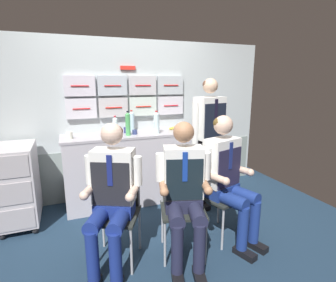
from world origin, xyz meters
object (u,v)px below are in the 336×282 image
Objects in this scene: folding_chair_left at (118,202)px; crew_member_center at (184,187)px; sparkling_bottle_green at (157,123)px; folding_chair_right at (215,186)px; service_trolley at (18,183)px; paper_cup_tan at (177,129)px; crew_member_left at (112,191)px; snack_banana at (173,128)px; crew_member_standing at (209,133)px; folding_chair_center at (182,197)px; crew_member_right at (228,174)px.

crew_member_center is at bearing -26.84° from folding_chair_left.
folding_chair_right is at bearing -70.98° from sparkling_bottle_green.
service_trolley is 11.16× the size of paper_cup_tan.
crew_member_left is at bearing -116.21° from folding_chair_left.
crew_member_left is at bearing -130.14° from snack_banana.
folding_chair_left is at bearing -131.58° from snack_banana.
snack_banana is (-0.25, 0.56, -0.01)m from crew_member_standing.
service_trolley is 2.17m from folding_chair_right.
crew_member_left is (0.87, -1.08, 0.21)m from service_trolley.
service_trolley is 1.08× the size of folding_chair_center.
service_trolley is at bearing 135.03° from folding_chair_left.
folding_chair_left is 1.47m from crew_member_standing.
sparkling_bottle_green is (1.64, 0.00, 0.59)m from service_trolley.
folding_chair_left is 1.00× the size of folding_chair_right.
crew_member_right is at bearing -84.83° from paper_cup_tan.
folding_chair_center is 1.00× the size of folding_chair_right.
folding_chair_left is at bearing -155.12° from crew_member_standing.
crew_member_left is 1.49× the size of folding_chair_center.
service_trolley is at bearing 171.09° from crew_member_standing.
folding_chair_center is at bearing 2.12° from crew_member_left.
crew_member_left is 7.37× the size of snack_banana.
service_trolley is at bearing -179.87° from sparkling_bottle_green.
folding_chair_center is at bearing -108.83° from snack_banana.
sparkling_bottle_green is at bearing 83.79° from folding_chair_center.
service_trolley is at bearing 140.71° from crew_member_center.
sparkling_bottle_green is at bearing 174.49° from paper_cup_tan.
folding_chair_left is at bearing 153.16° from crew_member_center.
crew_member_right is 15.51× the size of paper_cup_tan.
service_trolley is 0.73× the size of crew_member_center.
crew_member_standing reaches higher than folding_chair_center.
crew_member_left is 1.71m from snack_banana.
crew_member_center is at bearing -149.79° from folding_chair_right.
sparkling_bottle_green is (-0.57, 0.35, 0.11)m from crew_member_standing.
crew_member_standing reaches higher than crew_member_center.
crew_member_left reaches higher than service_trolley.
sparkling_bottle_green is (-0.37, 1.09, 0.37)m from crew_member_right.
crew_member_standing is at bearing 46.04° from folding_chair_center.
sparkling_bottle_green is at bearing 0.13° from service_trolley.
sparkling_bottle_green is at bearing -146.44° from snack_banana.
crew_member_right is (1.14, -0.00, 0.01)m from crew_member_left.
crew_member_left is at bearing -51.27° from service_trolley.
service_trolley is 1.33m from folding_chair_left.
paper_cup_tan is (0.44, 1.19, 0.28)m from crew_member_center.
crew_member_left reaches higher than folding_chair_left.
sparkling_bottle_green is (0.12, 1.06, 0.55)m from folding_chair_center.
folding_chair_right is (1.10, 0.15, -0.17)m from crew_member_left.
folding_chair_right is at bearing -25.34° from service_trolley.
snack_banana is at bearing 92.30° from crew_member_right.
crew_member_left is at bearing 168.02° from crew_member_center.
crew_member_standing reaches higher than snack_banana.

